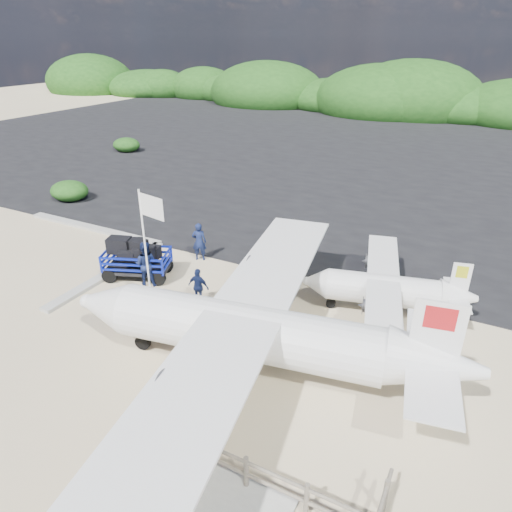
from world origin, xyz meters
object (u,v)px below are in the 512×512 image
Objects in this scene: signboard at (176,346)px; aircraft_large at (492,189)px; baggage_cart at (139,277)px; crew_c at (199,287)px; crew_a at (199,242)px; aircraft_small at (253,137)px; flagpole at (156,334)px; crew_b at (146,264)px.

aircraft_large is at bearing 63.39° from signboard.
baggage_cart is at bearing 48.48° from aircraft_large.
aircraft_large reaches higher than signboard.
crew_c reaches higher than baggage_cart.
crew_a is 21.93m from aircraft_large.
aircraft_small is (-11.02, 26.17, -0.92)m from crew_a.
crew_a reaches higher than aircraft_small.
flagpole is 3.91m from crew_b.
crew_b is 0.13× the size of aircraft_large.
aircraft_small is at bearing 112.10° from flagpole.
baggage_cart is at bearing -46.01° from crew_b.
baggage_cart is 1.52× the size of crew_b.
aircraft_large is (9.58, 21.78, -0.76)m from crew_c.
crew_a is at bearing 47.91° from aircraft_large.
crew_b is at bearing 133.49° from flagpole.
signboard is (1.06, -0.23, 0.00)m from flagpole.
flagpole is 34.45m from aircraft_small.
aircraft_large is at bearing -145.97° from crew_a.
baggage_cart is 30.41m from aircraft_small.
crew_c reaches higher than signboard.
crew_b reaches higher than aircraft_small.
aircraft_large is (9.81, 24.25, 0.00)m from flagpole.
crew_b is at bearing -8.65° from crew_c.
aircraft_large is 2.32× the size of aircraft_small.
baggage_cart is 1.61× the size of crew_a.
baggage_cart is at bearing -12.45° from crew_c.
crew_c is (3.59, -0.59, 0.76)m from baggage_cart.
crew_c is at bearing 84.71° from flagpole.
crew_a reaches higher than signboard.
flagpole is 3.65× the size of signboard.
baggage_cart is at bearing 137.67° from flagpole.
signboard is 0.97× the size of crew_c.
flagpole is 0.36× the size of aircraft_large.
crew_c reaches higher than aircraft_small.
crew_a is 1.21× the size of crew_c.
signboard is 0.80× the size of crew_a.
crew_a is at bearing 99.14° from aircraft_small.
crew_b is at bearing 134.00° from signboard.
crew_c is at bearing 100.44° from aircraft_small.
flagpole reaches higher than crew_c.
signboard is 0.10× the size of aircraft_large.
crew_c is 32.28m from aircraft_small.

